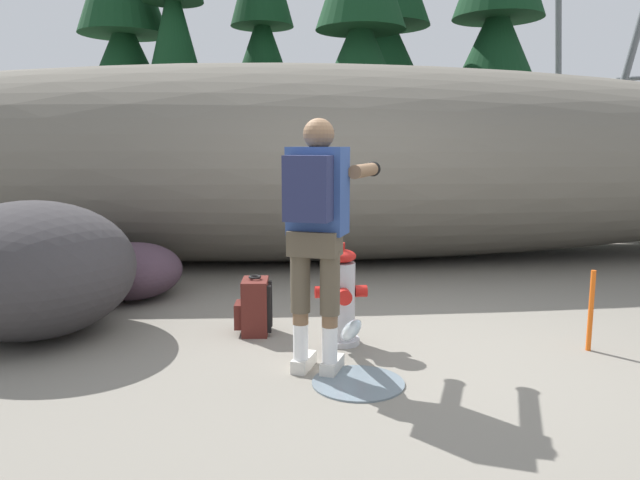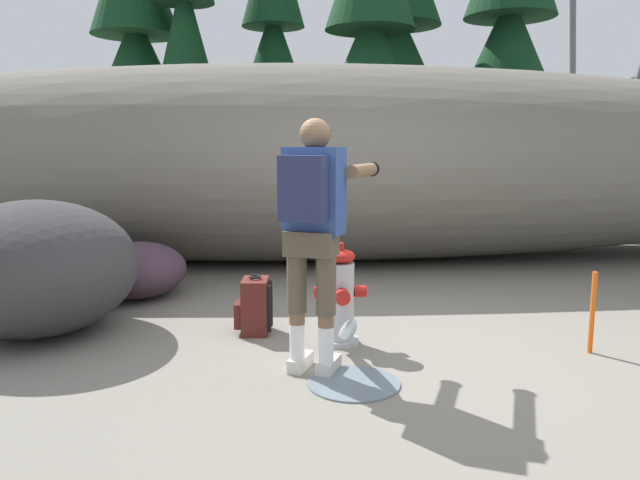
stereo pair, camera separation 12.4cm
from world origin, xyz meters
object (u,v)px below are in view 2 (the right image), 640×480
object	(u,v)px
fire_hydrant	(340,298)
utility_worker	(314,214)
boulder_mid	(138,270)
spare_backpack	(255,306)
survey_stake	(592,313)
boulder_small	(68,267)
boulder_large	(36,267)

from	to	relation	value
fire_hydrant	utility_worker	xyz separation A→B (m)	(-0.23, -0.53, 0.69)
utility_worker	boulder_mid	distance (m)	2.76
spare_backpack	survey_stake	distance (m)	2.53
boulder_small	fire_hydrant	bearing A→B (deg)	-35.88
fire_hydrant	boulder_small	size ratio (longest dim) A/B	0.90
boulder_large	boulder_mid	bearing A→B (deg)	64.34
utility_worker	boulder_mid	size ratio (longest dim) A/B	1.62
boulder_large	boulder_small	bearing A→B (deg)	99.60
spare_backpack	survey_stake	world-z (taller)	survey_stake
boulder_small	spare_backpack	bearing A→B (deg)	-38.68
spare_backpack	boulder_small	size ratio (longest dim) A/B	0.55
fire_hydrant	boulder_mid	size ratio (longest dim) A/B	0.76
fire_hydrant	boulder_mid	bearing A→B (deg)	139.43
utility_worker	spare_backpack	size ratio (longest dim) A/B	3.53
spare_backpack	survey_stake	size ratio (longest dim) A/B	0.78
spare_backpack	boulder_large	size ratio (longest dim) A/B	0.29
boulder_small	survey_stake	size ratio (longest dim) A/B	1.43
fire_hydrant	survey_stake	size ratio (longest dim) A/B	1.29
utility_worker	survey_stake	size ratio (longest dim) A/B	2.77
utility_worker	survey_stake	distance (m)	2.16
spare_backpack	boulder_mid	size ratio (longest dim) A/B	0.46
spare_backpack	boulder_large	xyz separation A→B (m)	(-1.72, 0.14, 0.32)
boulder_mid	survey_stake	bearing A→B (deg)	-27.92
boulder_mid	spare_backpack	bearing A→B (deg)	-46.58
fire_hydrant	utility_worker	bearing A→B (deg)	-113.40
utility_worker	boulder_large	size ratio (longest dim) A/B	1.03
survey_stake	spare_backpack	bearing A→B (deg)	164.68
utility_worker	spare_backpack	bearing A→B (deg)	49.55
utility_worker	boulder_small	distance (m)	3.49
spare_backpack	utility_worker	bearing A→B (deg)	120.87
boulder_large	boulder_small	distance (m)	1.48
boulder_small	survey_stake	distance (m)	4.94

